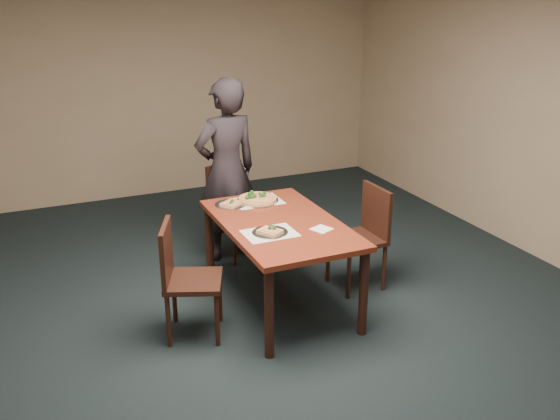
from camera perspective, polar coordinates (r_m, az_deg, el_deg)
name	(u,v)px	position (r m, az deg, el deg)	size (l,w,h in m)	color
ground	(282,352)	(4.73, 0.22, -12.87)	(8.00, 8.00, 0.00)	black
room_shell	(283,120)	(4.05, 0.25, 8.20)	(8.00, 8.00, 8.00)	tan
dining_table	(280,232)	(5.07, 0.00, -2.03)	(0.90, 1.50, 0.75)	#5F2013
chair_far	(232,204)	(6.14, -4.43, 0.54)	(0.53, 0.53, 0.91)	black
chair_left	(183,274)	(4.76, -8.89, -5.76)	(0.55, 0.55, 0.91)	black
chair_right	(365,231)	(5.52, 7.75, -1.92)	(0.43, 0.43, 0.91)	black
diner	(227,171)	(5.95, -4.91, 3.60)	(0.64, 0.42, 1.76)	black
placemat_main	(258,201)	(5.50, -2.07, 0.82)	(0.42, 0.32, 0.00)	white
placemat_near	(270,233)	(4.81, -0.92, -2.14)	(0.40, 0.30, 0.00)	white
pizza_pan	(257,199)	(5.50, -2.10, 1.05)	(0.37, 0.37, 0.07)	silver
slice_plate_near	(270,232)	(4.81, -0.92, -1.99)	(0.28, 0.28, 0.06)	silver
slice_plate_far	(231,204)	(5.42, -4.49, 0.56)	(0.28, 0.28, 0.06)	silver
napkin	(322,229)	(4.89, 3.83, -1.76)	(0.14, 0.14, 0.01)	white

